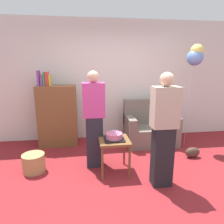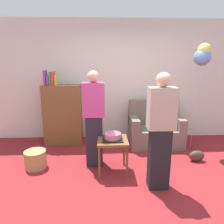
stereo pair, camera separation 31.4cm
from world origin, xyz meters
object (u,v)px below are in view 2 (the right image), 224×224
couch (155,129)px  birthday_cake (113,136)px  person_blowing_candles (94,119)px  wicker_basket (36,159)px  person_holding_cake (160,132)px  bookshelf (63,114)px  balloon_bunch (203,55)px  side_table (113,144)px  handbag (197,156)px

couch → birthday_cake: size_ratio=3.44×
person_blowing_candles → wicker_basket: size_ratio=4.53×
couch → person_blowing_candles: 1.62m
birthday_cake → person_holding_cake: 0.80m
couch → birthday_cake: (-0.97, -1.12, 0.27)m
bookshelf → person_blowing_candles: size_ratio=0.98×
person_blowing_candles → wicker_basket: (-1.00, -0.07, -0.68)m
bookshelf → balloon_bunch: (2.77, -0.44, 1.23)m
person_holding_cake → wicker_basket: person_holding_cake is taller
bookshelf → person_blowing_candles: person_blowing_candles is taller
birthday_cake → wicker_basket: 1.40m
couch → bookshelf: size_ratio=0.69×
side_table → birthday_cake: (0.00, -0.00, 0.13)m
side_table → couch: bearing=49.0°
side_table → birthday_cake: 0.13m
side_table → birthday_cake: bearing=-0.8°
balloon_bunch → person_blowing_candles: bearing=-163.9°
person_holding_cake → balloon_bunch: balloon_bunch is taller
side_table → handbag: size_ratio=2.00×
birthday_cake → handbag: size_ratio=1.14×
birthday_cake → bookshelf: bearing=129.1°
birthday_cake → person_holding_cake: bearing=-35.5°
bookshelf → birthday_cake: 1.64m
bookshelf → person_holding_cake: person_holding_cake is taller
couch → handbag: (0.58, -0.82, -0.24)m
handbag → balloon_bunch: 1.89m
wicker_basket → handbag: 2.86m
bookshelf → person_holding_cake: 2.40m
birthday_cake → person_holding_cake: person_holding_cake is taller
person_holding_cake → balloon_bunch: (1.11, 1.29, 1.06)m
birthday_cake → balloon_bunch: 2.32m
bookshelf → couch: bearing=-4.4°
wicker_basket → balloon_bunch: size_ratio=0.17×
side_table → birthday_cake: size_ratio=1.75×
birthday_cake → person_holding_cake: (0.63, -0.45, 0.22)m
birthday_cake → person_blowing_candles: 0.45m
side_table → balloon_bunch: size_ratio=0.27×
person_blowing_candles → person_holding_cake: 1.16m
birthday_cake → person_blowing_candles: size_ratio=0.20×
side_table → handbag: bearing=10.9°
couch → wicker_basket: (-2.28, -0.94, -0.19)m
birthday_cake → handbag: 1.66m
person_blowing_candles → wicker_basket: person_blowing_candles is taller
birthday_cake → couch: bearing=49.0°
person_holding_cake → wicker_basket: (-1.94, 0.63, -0.68)m
balloon_bunch → handbag: bearing=-109.1°
birthday_cake → balloon_bunch: (1.73, 0.84, 1.29)m
handbag → side_table: bearing=-169.1°
bookshelf → birthday_cake: bearing=-50.9°
side_table → balloon_bunch: (1.73, 0.84, 1.42)m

